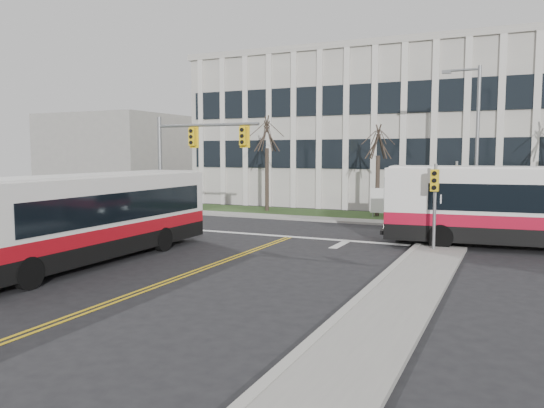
{
  "coord_description": "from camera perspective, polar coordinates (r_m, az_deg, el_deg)",
  "views": [
    {
      "loc": [
        10.38,
        -16.43,
        4.23
      ],
      "look_at": [
        0.53,
        4.8,
        2.0
      ],
      "focal_mm": 35.0,
      "sensor_mm": 36.0,
      "label": 1
    }
  ],
  "objects": [
    {
      "name": "signal_pole_near",
      "position": [
        23.6,
        17.09,
        1.01
      ],
      "size": [
        0.34,
        0.39,
        3.8
      ],
      "color": "slate",
      "rests_on": "ground"
    },
    {
      "name": "bus_cross",
      "position": [
        26.06,
        27.17,
        -0.53
      ],
      "size": [
        13.67,
        4.34,
        3.58
      ],
      "primitive_type": null,
      "rotation": [
        0.0,
        0.0,
        -1.46
      ],
      "color": "silver",
      "rests_on": "ground"
    },
    {
      "name": "directory_sign",
      "position": [
        34.96,
        11.78,
        0.31
      ],
      "size": [
        1.5,
        0.12,
        2.0
      ],
      "color": "slate",
      "rests_on": "ground"
    },
    {
      "name": "building_annex",
      "position": [
        55.89,
        -15.78,
        5.01
      ],
      "size": [
        12.0,
        12.0,
        8.0
      ],
      "primitive_type": "cube",
      "color": "#9E9B93",
      "rests_on": "ground"
    },
    {
      "name": "mast_arm_signal",
      "position": [
        28.5,
        -9.29,
        5.43
      ],
      "size": [
        6.11,
        0.38,
        6.2
      ],
      "color": "slate",
      "rests_on": "ground"
    },
    {
      "name": "tree_left",
      "position": [
        38.14,
        -0.55,
        7.38
      ],
      "size": [
        1.8,
        1.8,
        7.7
      ],
      "color": "#42352B",
      "rests_on": "ground"
    },
    {
      "name": "sidewalk_cross",
      "position": [
        32.35,
        15.13,
        -2.13
      ],
      "size": [
        44.0,
        1.6,
        0.14
      ],
      "primitive_type": "cube",
      "color": "#9E9B93",
      "rests_on": "ground"
    },
    {
      "name": "sidewalk_east",
      "position": [
        12.5,
        10.46,
        -14.1
      ],
      "size": [
        2.0,
        26.0,
        0.14
      ],
      "primitive_type": "cube",
      "color": "#9E9B93",
      "rests_on": "ground"
    },
    {
      "name": "signal_pole_far",
      "position": [
        32.03,
        19.18,
        2.05
      ],
      "size": [
        0.34,
        0.39,
        3.8
      ],
      "color": "slate",
      "rests_on": "ground"
    },
    {
      "name": "office_building",
      "position": [
        46.77,
        18.43,
        7.34
      ],
      "size": [
        40.0,
        16.0,
        12.0
      ],
      "primitive_type": "cube",
      "color": "beige",
      "rests_on": "ground"
    },
    {
      "name": "bus_main",
      "position": [
        21.7,
        -19.2,
        -1.62
      ],
      "size": [
        3.01,
        12.63,
        3.35
      ],
      "primitive_type": null,
      "rotation": [
        0.0,
        0.0,
        0.02
      ],
      "color": "silver",
      "rests_on": "ground"
    },
    {
      "name": "building_lawn",
      "position": [
        35.09,
        15.91,
        -1.59
      ],
      "size": [
        44.0,
        5.0,
        0.12
      ],
      "primitive_type": "cube",
      "color": "#2D451D",
      "rests_on": "ground"
    },
    {
      "name": "ground",
      "position": [
        19.88,
        -7.27,
        -6.88
      ],
      "size": [
        120.0,
        120.0,
        0.0
      ],
      "primitive_type": "plane",
      "color": "black",
      "rests_on": "ground"
    },
    {
      "name": "streetlight",
      "position": [
        32.72,
        20.92,
        6.78
      ],
      "size": [
        2.15,
        0.25,
        9.2
      ],
      "color": "slate",
      "rests_on": "ground"
    },
    {
      "name": "tree_mid",
      "position": [
        35.63,
        11.36,
        6.39
      ],
      "size": [
        1.8,
        1.8,
        6.82
      ],
      "color": "#42352B",
      "rests_on": "ground"
    }
  ]
}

